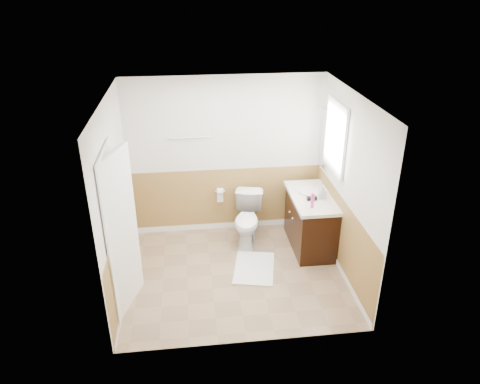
{
  "coord_description": "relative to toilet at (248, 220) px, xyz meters",
  "views": [
    {
      "loc": [
        -0.54,
        -5.14,
        3.8
      ],
      "look_at": [
        0.1,
        0.25,
        1.15
      ],
      "focal_mm": 33.75,
      "sensor_mm": 36.0,
      "label": 1
    }
  ],
  "objects": [
    {
      "name": "lotion_bottle",
      "position": [
        0.83,
        -0.57,
        0.58
      ],
      "size": [
        0.05,
        0.05,
        0.22
      ],
      "primitive_type": "cylinder",
      "color": "#DD398A",
      "rests_on": "countertop"
    },
    {
      "name": "wall_right",
      "position": [
        1.21,
        -0.83,
        0.87
      ],
      "size": [
        0.0,
        3.0,
        3.0
      ],
      "primitive_type": "plane",
      "rotation": [
        1.57,
        0.0,
        -1.57
      ],
      "color": "silver",
      "rests_on": "floor"
    },
    {
      "name": "vanity_cabinet",
      "position": [
        0.93,
        -0.23,
        0.02
      ],
      "size": [
        0.55,
        1.1,
        0.8
      ],
      "primitive_type": "cube",
      "color": "black",
      "rests_on": "floor"
    },
    {
      "name": "ceiling",
      "position": [
        -0.29,
        -0.83,
        2.12
      ],
      "size": [
        3.0,
        3.0,
        0.0
      ],
      "primitive_type": "plane",
      "rotation": [
        3.14,
        0.0,
        0.0
      ],
      "color": "white",
      "rests_on": "floor"
    },
    {
      "name": "wainscot_back",
      "position": [
        -0.29,
        0.46,
        0.12
      ],
      "size": [
        3.0,
        0.0,
        3.0
      ],
      "primitive_type": "plane",
      "rotation": [
        1.57,
        0.0,
        0.0
      ],
      "color": "olive",
      "rests_on": "floor"
    },
    {
      "name": "toilet",
      "position": [
        0.0,
        0.0,
        0.0
      ],
      "size": [
        0.58,
        0.83,
        0.77
      ],
      "primitive_type": "imported",
      "rotation": [
        0.0,
        0.0,
        -0.21
      ],
      "color": "white",
      "rests_on": "floor"
    },
    {
      "name": "wall_left",
      "position": [
        -1.79,
        -0.83,
        0.87
      ],
      "size": [
        0.0,
        3.0,
        3.0
      ],
      "primitive_type": "plane",
      "rotation": [
        1.57,
        0.0,
        1.57
      ],
      "color": "silver",
      "rests_on": "floor"
    },
    {
      "name": "sink_basin",
      "position": [
        0.93,
        -0.08,
        0.48
      ],
      "size": [
        0.36,
        0.36,
        0.02
      ],
      "primitive_type": "cylinder",
      "color": "silver",
      "rests_on": "countertop"
    },
    {
      "name": "bath_mat",
      "position": [
        0.0,
        -0.73,
        -0.37
      ],
      "size": [
        0.71,
        0.9,
        0.02
      ],
      "primitive_type": "cube",
      "rotation": [
        0.0,
        0.0,
        -0.21
      ],
      "color": "white",
      "rests_on": "floor"
    },
    {
      "name": "mirror_panel",
      "position": [
        1.19,
        0.27,
        1.17
      ],
      "size": [
        0.02,
        0.35,
        0.9
      ],
      "primitive_type": "cube",
      "color": "silver",
      "rests_on": "wall_right"
    },
    {
      "name": "window_glass",
      "position": [
        1.2,
        -0.24,
        1.37
      ],
      "size": [
        0.01,
        0.7,
        0.9
      ],
      "primitive_type": "cube",
      "color": "white",
      "rests_on": "wall_right"
    },
    {
      "name": "floor",
      "position": [
        -0.29,
        -0.83,
        -0.38
      ],
      "size": [
        3.0,
        3.0,
        0.0
      ],
      "primitive_type": "plane",
      "color": "#8C7051",
      "rests_on": "ground"
    },
    {
      "name": "wainscot_right",
      "position": [
        1.2,
        -0.83,
        0.12
      ],
      "size": [
        0.0,
        2.6,
        2.6
      ],
      "primitive_type": "plane",
      "rotation": [
        1.57,
        0.0,
        -1.57
      ],
      "color": "olive",
      "rests_on": "floor"
    },
    {
      "name": "vanity_knob_right",
      "position": [
        0.63,
        -0.13,
        0.17
      ],
      "size": [
        0.03,
        0.03,
        0.03
      ],
      "primitive_type": "sphere",
      "color": "silver",
      "rests_on": "vanity_cabinet"
    },
    {
      "name": "tp_roll",
      "position": [
        -0.39,
        0.4,
        0.32
      ],
      "size": [
        0.1,
        0.11,
        0.11
      ],
      "primitive_type": "cylinder",
      "rotation": [
        0.0,
        1.57,
        0.0
      ],
      "color": "white",
      "rests_on": "tp_holder_bar"
    },
    {
      "name": "wall_back",
      "position": [
        -0.29,
        0.47,
        0.87
      ],
      "size": [
        3.0,
        0.0,
        3.0
      ],
      "primitive_type": "plane",
      "rotation": [
        1.57,
        0.0,
        0.0
      ],
      "color": "silver",
      "rests_on": "floor"
    },
    {
      "name": "door_knob",
      "position": [
        -1.63,
        -0.95,
        0.57
      ],
      "size": [
        0.06,
        0.06,
        0.06
      ],
      "primitive_type": "sphere",
      "color": "silver",
      "rests_on": "door"
    },
    {
      "name": "hair_dryer_body",
      "position": [
        0.88,
        -0.36,
        0.5
      ],
      "size": [
        0.14,
        0.07,
        0.07
      ],
      "primitive_type": "cylinder",
      "rotation": [
        0.0,
        1.57,
        0.0
      ],
      "color": "black",
      "rests_on": "countertop"
    },
    {
      "name": "countertop",
      "position": [
        0.92,
        -0.23,
        0.44
      ],
      "size": [
        0.6,
        1.15,
        0.05
      ],
      "primitive_type": "cube",
      "color": "white",
      "rests_on": "vanity_cabinet"
    },
    {
      "name": "vanity_knob_left",
      "position": [
        0.63,
        -0.33,
        0.17
      ],
      "size": [
        0.03,
        0.03,
        0.03
      ],
      "primitive_type": "sphere",
      "color": "white",
      "rests_on": "vanity_cabinet"
    },
    {
      "name": "wall_front",
      "position": [
        -0.29,
        -2.13,
        0.87
      ],
      "size": [
        3.0,
        0.0,
        3.0
      ],
      "primitive_type": "plane",
      "rotation": [
        -1.57,
        0.0,
        0.0
      ],
      "color": "silver",
      "rests_on": "floor"
    },
    {
      "name": "door",
      "position": [
        -1.69,
        -1.28,
        0.64
      ],
      "size": [
        0.29,
        0.78,
        2.04
      ],
      "primitive_type": "cube",
      "rotation": [
        0.0,
        0.0,
        -0.31
      ],
      "color": "white",
      "rests_on": "wall_left"
    },
    {
      "name": "wainscot_left",
      "position": [
        -1.77,
        -0.83,
        0.12
      ],
      "size": [
        0.0,
        2.6,
        2.6
      ],
      "primitive_type": "plane",
      "rotation": [
        1.57,
        0.0,
        1.57
      ],
      "color": "olive",
      "rests_on": "floor"
    },
    {
      "name": "faucet",
      "position": [
        1.11,
        -0.08,
        0.54
      ],
      "size": [
        0.02,
        0.02,
        0.14
      ],
      "primitive_type": "cylinder",
      "color": "silver",
      "rests_on": "countertop"
    },
    {
      "name": "hair_dryer_handle",
      "position": [
        0.85,
        -0.34,
        0.47
      ],
      "size": [
        0.03,
        0.03,
        0.07
      ],
      "primitive_type": "cylinder",
      "color": "black",
      "rests_on": "countertop"
    },
    {
      "name": "tp_sheet",
      "position": [
        -0.39,
        0.4,
        0.21
      ],
      "size": [
        0.1,
        0.01,
        0.16
      ],
      "primitive_type": "cube",
      "color": "white",
      "rests_on": "tp_roll"
    },
    {
      "name": "wainscot_front",
      "position": [
        -0.29,
        -2.12,
        0.12
      ],
      "size": [
        3.0,
        0.0,
        3.0
      ],
      "primitive_type": "plane",
      "rotation": [
        -1.57,
        0.0,
        0.0
      ],
      "color": "olive",
      "rests_on": "floor"
    },
    {
      "name": "window_frame",
      "position": [
        1.18,
        -0.24,
        1.37
      ],
      "size": [
        0.04,
        0.8,
        1.0
      ],
      "primitive_type": "cube",
      "color": "white",
      "rests_on": "wall_right"
    },
    {
      "name": "door_frame",
      "position": [
        -1.76,
        -1.28,
        0.65
      ],
      "size": [
        0.02,
        0.92,
        2.1
      ],
      "primitive_type": "cube",
      "color": "white",
      "rests_on": "wall_left"
    },
    {
      "name": "tp_holder_bar",
      "position": [
        -0.39,
        0.4,
        0.32
      ],
      "size": [
        0.14,
        0.02,
        0.02
      ],
      "primitive_type": "cylinder",
      "rotation": [
        0.0,
        1.57,
        0.0
      ],
      "color": "silver",
      "rests_on": "wall_back"
    },
    {
      "name": "towel_bar",
      "position": [
        -0.84,
        0.42,
        1.22
      ],
      "size": [
        0.62,
        0.02,
        0.02
      ],
      "primitive_type": "cylinder",
      "rotation": [
        0.0,
        1.57,
        0.0
      ],
      "color": "silver",
      "rests_on": "wall_back"
    },
    {
      "name": "soap_dispenser",
      "position": [
        1.05,
        -0.31,
        0.57
      ],
      "size": [
        0.09,
        0.09,
        0.2
      ],
      "primitive_type": "imported",
      "rotation": [
        0.0,
        0.0,
        0.01
      ],
      "color": "#9BA7AF",
      "rests_on": "countertop"
    }
  ]
}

